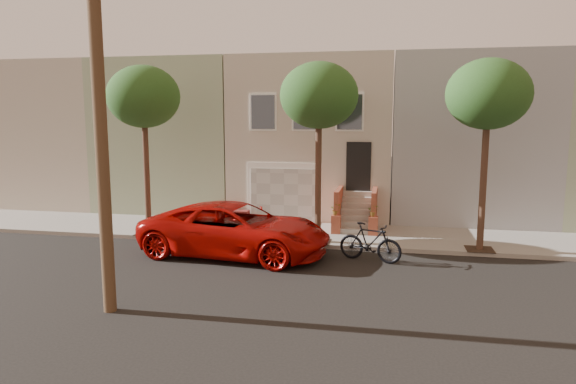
# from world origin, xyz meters

# --- Properties ---
(ground) EXTENTS (90.00, 90.00, 0.00)m
(ground) POSITION_xyz_m (0.00, 0.00, 0.00)
(ground) COLOR black
(ground) RESTS_ON ground
(sidewalk) EXTENTS (40.00, 3.70, 0.15)m
(sidewalk) POSITION_xyz_m (0.00, 5.35, 0.07)
(sidewalk) COLOR #9B978D
(sidewalk) RESTS_ON ground
(house_row) EXTENTS (33.10, 11.70, 7.00)m
(house_row) POSITION_xyz_m (0.00, 11.19, 3.64)
(house_row) COLOR #BCB0A0
(house_row) RESTS_ON sidewalk
(tree_left) EXTENTS (2.70, 2.57, 6.30)m
(tree_left) POSITION_xyz_m (-5.50, 3.90, 5.26)
(tree_left) COLOR #2D2116
(tree_left) RESTS_ON sidewalk
(tree_mid) EXTENTS (2.70, 2.57, 6.30)m
(tree_mid) POSITION_xyz_m (1.00, 3.90, 5.26)
(tree_mid) COLOR #2D2116
(tree_mid) RESTS_ON sidewalk
(tree_right) EXTENTS (2.70, 2.57, 6.30)m
(tree_right) POSITION_xyz_m (6.50, 3.90, 5.26)
(tree_right) COLOR #2D2116
(tree_right) RESTS_ON sidewalk
(pickup_truck) EXTENTS (6.54, 3.52, 1.74)m
(pickup_truck) POSITION_xyz_m (-1.50, 2.14, 0.87)
(pickup_truck) COLOR #A80906
(pickup_truck) RESTS_ON ground
(motorcycle) EXTENTS (2.15, 1.18, 1.24)m
(motorcycle) POSITION_xyz_m (2.91, 2.27, 0.62)
(motorcycle) COLOR black
(motorcycle) RESTS_ON ground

